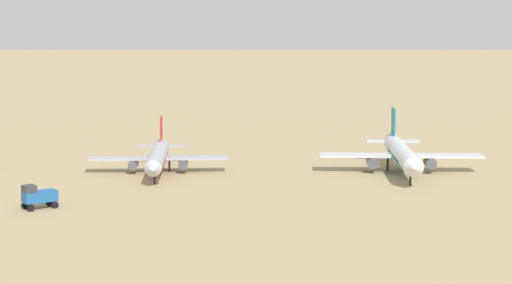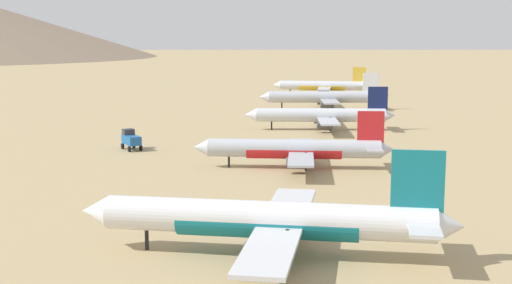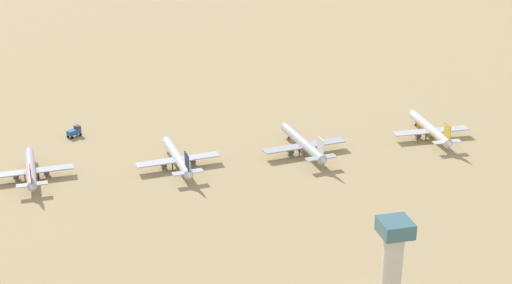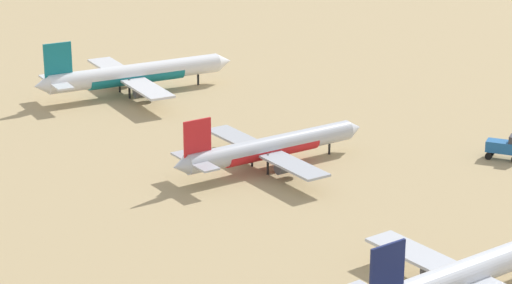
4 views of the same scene
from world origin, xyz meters
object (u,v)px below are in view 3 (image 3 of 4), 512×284
at_px(parked_jet_1, 303,143).
at_px(parked_jet_2, 177,157).
at_px(parked_jet_3, 31,169).
at_px(parked_jet_0, 430,129).
at_px(service_truck, 75,131).
at_px(control_tower, 393,260).

bearing_deg(parked_jet_1, parked_jet_2, 91.36).
bearing_deg(parked_jet_3, parked_jet_2, -93.11).
height_order(parked_jet_0, parked_jet_1, parked_jet_1).
relative_size(parked_jet_3, service_truck, 5.98).
bearing_deg(parked_jet_3, control_tower, -138.33).
bearing_deg(parked_jet_3, parked_jet_0, -89.64).
bearing_deg(parked_jet_0, service_truck, 75.86).
bearing_deg(service_truck, parked_jet_3, 156.25).
xyz_separation_m(parked_jet_1, control_tower, (-94.12, 7.52, 10.03)).
bearing_deg(parked_jet_2, parked_jet_0, -87.88).
height_order(parked_jet_2, control_tower, control_tower).
bearing_deg(parked_jet_2, parked_jet_1, -88.64).
xyz_separation_m(parked_jet_0, parked_jet_3, (-0.90, 142.33, -0.22)).
xyz_separation_m(parked_jet_0, parked_jet_2, (-3.50, 94.47, -0.03)).
distance_m(parked_jet_0, service_truck, 131.77).
height_order(parked_jet_1, control_tower, control_tower).
xyz_separation_m(parked_jet_3, control_tower, (-95.66, -85.14, 10.47)).
bearing_deg(parked_jet_3, service_truck, -23.75).
bearing_deg(parked_jet_1, parked_jet_0, -87.19).
xyz_separation_m(parked_jet_1, parked_jet_3, (1.54, 92.66, -0.44)).
relative_size(parked_jet_2, control_tower, 1.46).
distance_m(parked_jet_0, parked_jet_3, 142.33).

